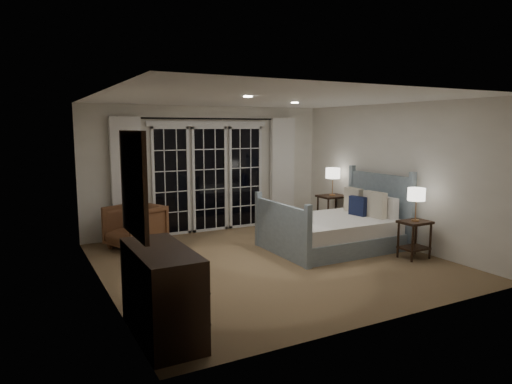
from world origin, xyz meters
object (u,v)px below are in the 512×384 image
nightstand_right (332,207)px  nightstand_left (414,234)px  dresser (162,292)px  bed (336,230)px  lamp_left (416,195)px  lamp_right (333,174)px  armchair (135,227)px

nightstand_right → nightstand_left: bearing=-92.9°
dresser → bed: bearing=27.4°
nightstand_right → lamp_left: bearing=-92.9°
lamp_left → lamp_right: lamp_right is taller
nightstand_left → dresser: bearing=-169.8°
bed → lamp_left: 1.49m
lamp_right → armchair: size_ratio=0.67×
nightstand_left → lamp_right: size_ratio=1.09×
nightstand_left → armchair: armchair is taller
nightstand_left → dresser: (-4.35, -0.78, 0.05)m
lamp_right → bed: bearing=-124.8°
lamp_right → armchair: lamp_right is taller
bed → nightstand_right: (0.82, 1.18, 0.15)m
dresser → nightstand_left: bearing=10.2°
lamp_left → dresser: lamp_left is taller
dresser → lamp_left: bearing=10.2°
bed → lamp_right: bearing=55.2°
bed → armchair: (-3.08, 1.61, 0.06)m
dresser → nightstand_right: bearing=34.5°
nightstand_right → lamp_left: lamp_left is taller
bed → lamp_left: bed is taller
nightstand_left → lamp_right: (0.12, 2.29, 0.76)m
nightstand_left → lamp_left: bearing=166.0°
bed → nightstand_right: bed is taller
nightstand_left → lamp_right: lamp_right is taller
armchair → bed: bearing=38.5°
bed → lamp_right: lamp_right is taller
lamp_left → nightstand_right: bearing=87.1°
lamp_right → armchair: 4.01m
armchair → lamp_left: bearing=30.4°
nightstand_left → bed: bearing=122.5°
dresser → lamp_right: bearing=34.5°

